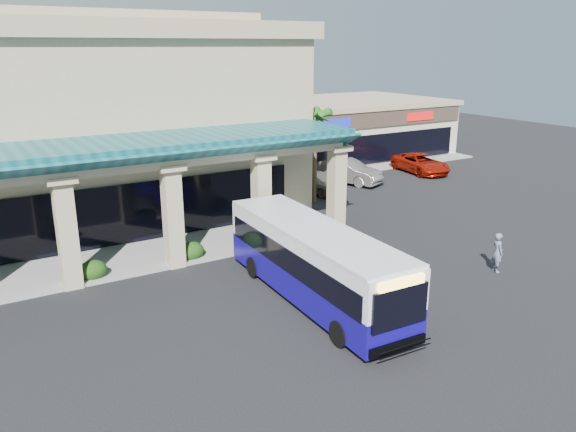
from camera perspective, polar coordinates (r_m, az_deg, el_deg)
ground at (r=23.14m, az=0.31°, el=-7.77°), size 110.00×110.00×0.00m
main_building at (r=34.26m, az=-26.32°, el=8.53°), size 30.80×14.80×11.35m
arcade at (r=25.79m, az=-23.40°, el=0.18°), size 30.00×6.20×5.70m
strip_mall at (r=51.47m, az=3.43°, el=8.87°), size 22.50×12.50×4.90m
palm_0 at (r=35.44m, az=2.73°, el=6.58°), size 2.40×2.40×6.60m
palm_1 at (r=38.52m, az=1.46°, el=6.83°), size 2.40×2.40×5.80m
broadleaf_tree at (r=41.91m, az=-4.60°, el=6.93°), size 2.60×2.60×4.81m
transit_bus at (r=21.98m, az=2.65°, el=-4.90°), size 2.96×10.86×3.01m
pedestrian at (r=26.54m, az=20.52°, el=-3.48°), size 0.65×0.77×1.80m
car_silver at (r=38.37m, az=2.87°, el=3.54°), size 2.58×4.81×1.55m
car_white at (r=41.23m, az=6.01°, el=4.55°), size 3.68×5.61×1.75m
car_gray at (r=45.67m, az=13.30°, el=5.24°), size 3.14×5.65×1.49m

